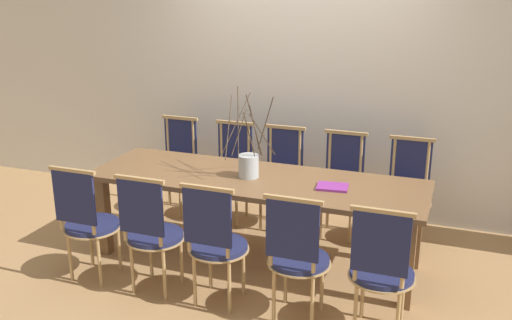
{
  "coord_description": "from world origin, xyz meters",
  "views": [
    {
      "loc": [
        1.49,
        -4.06,
        2.24
      ],
      "look_at": [
        0.0,
        0.0,
        0.88
      ],
      "focal_mm": 40.0,
      "sensor_mm": 36.0,
      "label": 1
    }
  ],
  "objects_px": {
    "chair_far_center": "(281,175)",
    "book_stack": "(332,187)",
    "dining_table": "(256,188)",
    "chair_near_center": "(216,241)",
    "vase_centerpiece": "(249,164)"
  },
  "relations": [
    {
      "from": "chair_near_center",
      "to": "chair_far_center",
      "type": "relative_size",
      "value": 1.0
    },
    {
      "from": "vase_centerpiece",
      "to": "book_stack",
      "type": "height_order",
      "value": "vase_centerpiece"
    },
    {
      "from": "chair_far_center",
      "to": "vase_centerpiece",
      "type": "xyz_separation_m",
      "value": [
        -0.04,
        -0.74,
        0.33
      ]
    },
    {
      "from": "vase_centerpiece",
      "to": "book_stack",
      "type": "distance_m",
      "value": 0.7
    },
    {
      "from": "vase_centerpiece",
      "to": "book_stack",
      "type": "xyz_separation_m",
      "value": [
        0.7,
        -0.03,
        -0.1
      ]
    },
    {
      "from": "chair_far_center",
      "to": "book_stack",
      "type": "xyz_separation_m",
      "value": [
        0.66,
        -0.77,
        0.23
      ]
    },
    {
      "from": "chair_near_center",
      "to": "chair_far_center",
      "type": "xyz_separation_m",
      "value": [
        -0.0,
        1.5,
        0.0
      ]
    },
    {
      "from": "chair_far_center",
      "to": "vase_centerpiece",
      "type": "distance_m",
      "value": 0.82
    },
    {
      "from": "chair_far_center",
      "to": "book_stack",
      "type": "height_order",
      "value": "chair_far_center"
    },
    {
      "from": "dining_table",
      "to": "chair_far_center",
      "type": "relative_size",
      "value": 2.86
    },
    {
      "from": "dining_table",
      "to": "chair_near_center",
      "type": "xyz_separation_m",
      "value": [
        -0.03,
        -0.75,
        -0.13
      ]
    },
    {
      "from": "chair_near_center",
      "to": "vase_centerpiece",
      "type": "distance_m",
      "value": 0.82
    },
    {
      "from": "dining_table",
      "to": "chair_near_center",
      "type": "height_order",
      "value": "chair_near_center"
    },
    {
      "from": "vase_centerpiece",
      "to": "chair_near_center",
      "type": "bearing_deg",
      "value": -87.12
    },
    {
      "from": "dining_table",
      "to": "vase_centerpiece",
      "type": "distance_m",
      "value": 0.21
    }
  ]
}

